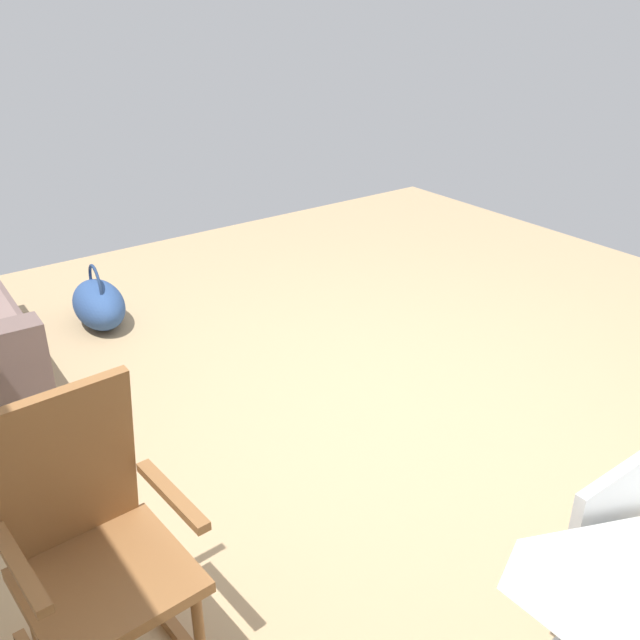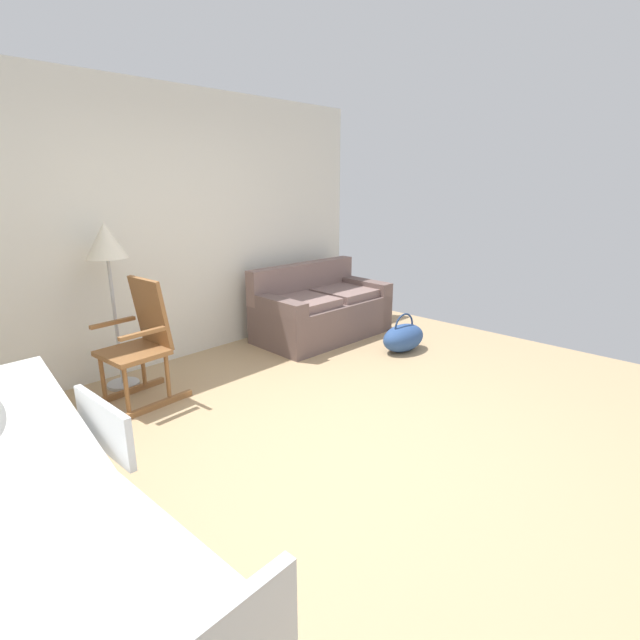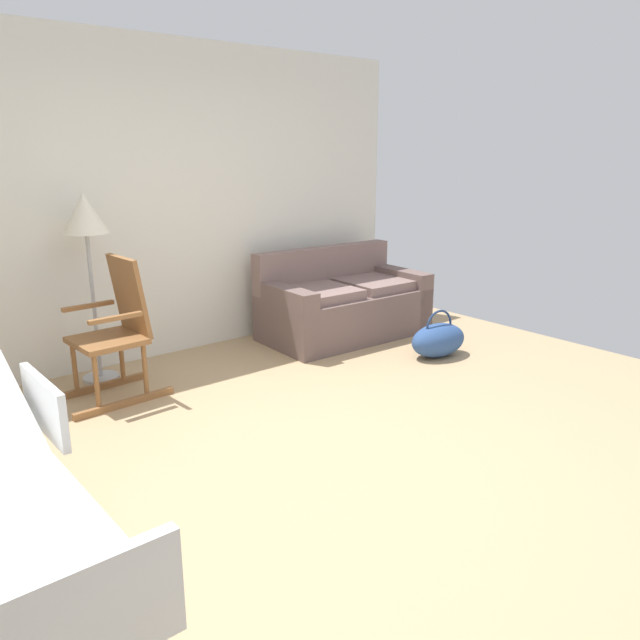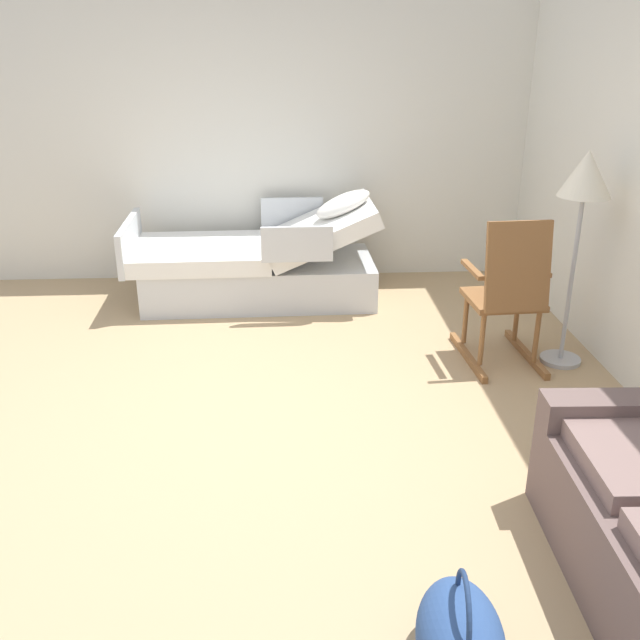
% 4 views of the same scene
% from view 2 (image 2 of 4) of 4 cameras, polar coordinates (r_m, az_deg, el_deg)
% --- Properties ---
extents(ground_plane, '(6.55, 6.55, 0.00)m').
position_cam_2_polar(ground_plane, '(3.53, 2.97, -14.72)').
color(ground_plane, tan).
extents(back_wall, '(5.44, 0.10, 2.70)m').
position_cam_2_polar(back_wall, '(5.02, -19.31, 10.07)').
color(back_wall, silver).
rests_on(back_wall, ground).
extents(hospital_bed, '(1.06, 2.11, 0.98)m').
position_cam_2_polar(hospital_bed, '(2.49, -31.74, -23.98)').
color(hospital_bed, silver).
rests_on(hospital_bed, ground).
extents(couch, '(1.63, 0.91, 0.85)m').
position_cam_2_polar(couch, '(5.73, 0.10, 1.03)').
color(couch, '#68534F').
rests_on(couch, ground).
extents(rocking_chair, '(0.79, 0.53, 1.05)m').
position_cam_2_polar(rocking_chair, '(4.26, -20.62, -2.72)').
color(rocking_chair, brown).
rests_on(rocking_chair, ground).
extents(floor_lamp, '(0.34, 0.34, 1.48)m').
position_cam_2_polar(floor_lamp, '(4.48, -24.02, 7.38)').
color(floor_lamp, '#B2B5BA').
rests_on(floor_lamp, ground).
extents(duffel_bag, '(0.59, 0.38, 0.43)m').
position_cam_2_polar(duffel_bag, '(5.35, 9.90, -2.06)').
color(duffel_bag, '#2D4C84').
rests_on(duffel_bag, ground).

